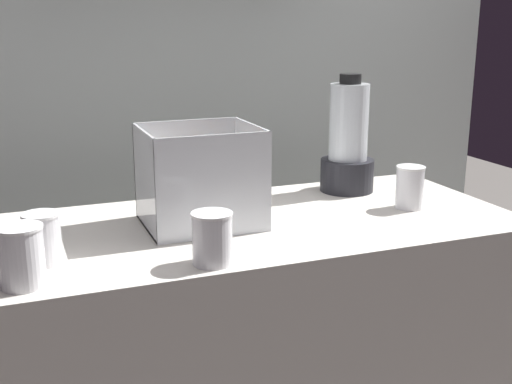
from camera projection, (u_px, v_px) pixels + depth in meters
name	position (u px, v px, depth m)	size (l,w,h in m)	color
counter	(256.00, 372.00, 1.84)	(1.40, 0.64, 0.90)	beige
back_wall_unit	(178.00, 64.00, 2.32)	(2.60, 0.24, 2.50)	silver
carrot_display_bin	(200.00, 194.00, 1.69)	(0.29, 0.26, 0.26)	white
blender_pitcher	(348.00, 145.00, 2.00)	(0.17, 0.17, 0.36)	black
juice_cup_orange_far_left	(22.00, 260.00, 1.29)	(0.09, 0.09, 0.13)	white
juice_cup_carrot_left	(43.00, 242.00, 1.41)	(0.08, 0.08, 0.12)	white
juice_cup_pomegranate_middle	(212.00, 242.00, 1.41)	(0.09, 0.09, 0.12)	white
juice_cup_pomegranate_right	(410.00, 190.00, 1.83)	(0.08, 0.08, 0.12)	white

